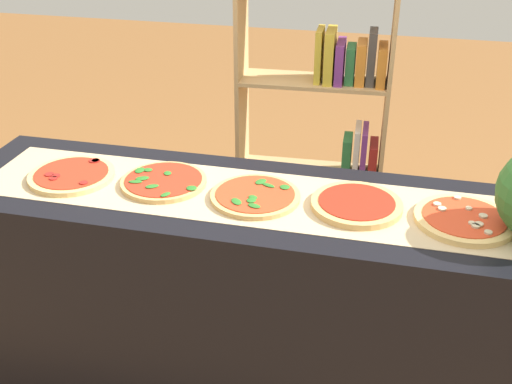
% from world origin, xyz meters
% --- Properties ---
extents(counter, '(2.10, 0.57, 0.92)m').
position_xyz_m(counter, '(0.00, 0.00, 0.46)').
color(counter, black).
rests_on(counter, ground_plane).
extents(parchment_paper, '(1.89, 0.38, 0.00)m').
position_xyz_m(parchment_paper, '(0.00, 0.00, 0.92)').
color(parchment_paper, tan).
rests_on(parchment_paper, counter).
extents(pizza_pepperoni_0, '(0.30, 0.30, 0.02)m').
position_xyz_m(pizza_pepperoni_0, '(-0.66, -0.01, 0.93)').
color(pizza_pepperoni_0, '#DBB26B').
rests_on(pizza_pepperoni_0, parchment_paper).
extents(pizza_spinach_1, '(0.29, 0.29, 0.02)m').
position_xyz_m(pizza_spinach_1, '(-0.33, 0.02, 0.93)').
color(pizza_spinach_1, tan).
rests_on(pizza_spinach_1, parchment_paper).
extents(pizza_spinach_2, '(0.30, 0.30, 0.02)m').
position_xyz_m(pizza_spinach_2, '(0.00, -0.01, 0.93)').
color(pizza_spinach_2, tan).
rests_on(pizza_spinach_2, parchment_paper).
extents(pizza_plain_3, '(0.29, 0.29, 0.02)m').
position_xyz_m(pizza_plain_3, '(0.33, 0.01, 0.93)').
color(pizza_plain_3, tan).
rests_on(pizza_plain_3, parchment_paper).
extents(pizza_mushroom_4, '(0.30, 0.30, 0.03)m').
position_xyz_m(pizza_mushroom_4, '(0.66, -0.01, 0.93)').
color(pizza_mushroom_4, '#DBB26B').
rests_on(pizza_mushroom_4, parchment_paper).
extents(bookshelf, '(0.73, 0.28, 1.45)m').
position_xyz_m(bookshelf, '(0.11, 1.10, 0.73)').
color(bookshelf, tan).
rests_on(bookshelf, ground_plane).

